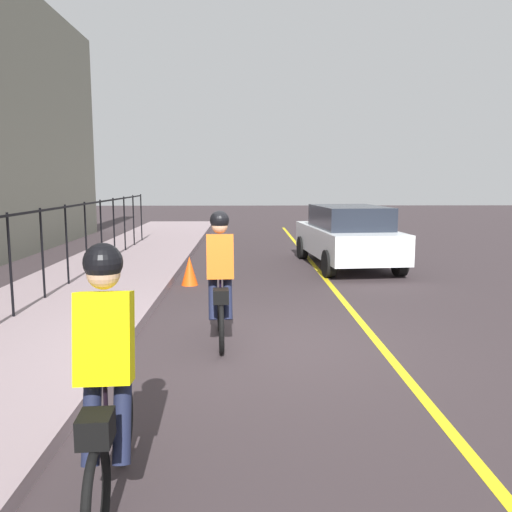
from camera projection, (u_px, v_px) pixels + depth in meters
name	position (u px, v px, depth m)	size (l,w,h in m)	color
ground_plane	(262.00, 344.00, 7.31)	(80.00, 80.00, 0.00)	#372D30
lane_line_centre	(378.00, 343.00, 7.35)	(36.00, 0.12, 0.01)	yellow
sidewalk	(12.00, 340.00, 7.23)	(40.00, 3.20, 0.15)	gray
iron_fence	(9.00, 244.00, 8.04)	(20.85, 0.04, 1.60)	black
cyclist_lead	(220.00, 278.00, 7.21)	(1.71, 0.38, 1.83)	black
cyclist_follow	(107.00, 379.00, 3.57)	(1.71, 0.38, 1.83)	black
patrol_sedan	(347.00, 235.00, 13.69)	(4.55, 2.26, 1.58)	white
traffic_cone_near	(190.00, 271.00, 11.36)	(0.36, 0.36, 0.62)	#F74D0F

